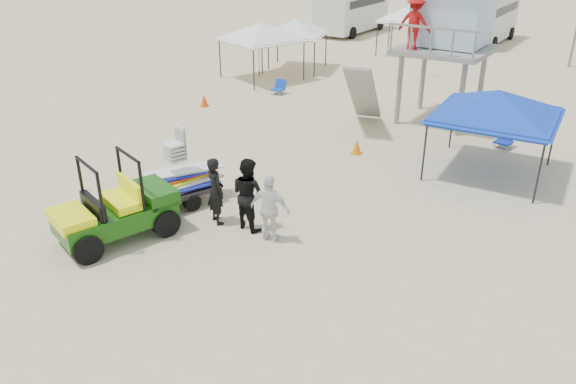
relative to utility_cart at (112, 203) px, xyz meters
The scene contains 20 objects.
ground 3.29m from the utility_cart, 12.81° to the right, with size 140.00×140.00×0.00m, color beige.
utility_cart is the anchor object (origin of this frame).
surf_trailer 2.34m from the utility_cart, 89.83° to the left, with size 1.74×2.44×1.97m.
man_left 2.55m from the utility_cart, 53.23° to the left, with size 0.66×0.43×1.80m, color black.
man_mid 3.30m from the utility_cart, 43.96° to the left, with size 0.92×0.72×1.89m, color black.
man_right 3.82m from the utility_cart, 32.31° to the left, with size 1.01×0.42×1.73m, color white.
lifeguard_tower 14.13m from the utility_cart, 76.41° to the left, with size 3.28×3.28×5.22m.
canopy_blue 11.36m from the utility_cart, 54.99° to the left, with size 3.59×3.59×3.04m.
canopy_white_a 16.28m from the utility_cart, 113.18° to the left, with size 4.00×4.00×3.15m.
canopy_white_b 18.66m from the utility_cart, 109.24° to the left, with size 3.70×3.70×3.02m.
canopy_white_c 24.89m from the utility_cart, 96.46° to the left, with size 3.50×3.50×3.16m.
umbrella_a 16.59m from the utility_cart, 114.00° to the left, with size 2.12×2.16×1.94m, color red.
umbrella_b 19.76m from the utility_cart, 89.00° to the left, with size 2.09×2.13×1.91m, color orange.
cone_near 8.72m from the utility_cart, 74.48° to the left, with size 0.34×0.34×0.50m, color orange.
cone_far 11.23m from the utility_cart, 120.17° to the left, with size 0.34×0.34×0.50m, color #FB3E07.
beach_chair_a 13.75m from the utility_cart, 107.37° to the left, with size 0.57×0.61×0.64m.
beach_chair_b 13.38m from the utility_cart, 61.76° to the left, with size 0.61×0.66×0.64m.
beach_chair_c 14.50m from the utility_cart, 66.17° to the left, with size 0.70×0.77×0.64m.
rv_far_left 30.64m from the utility_cart, 106.96° to the left, with size 2.64×6.80×3.25m.
rv_mid_left 30.81m from the utility_cart, 89.88° to the left, with size 2.65×6.50×3.25m.
Camera 1 is at (7.14, -7.00, 7.04)m, focal length 35.00 mm.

